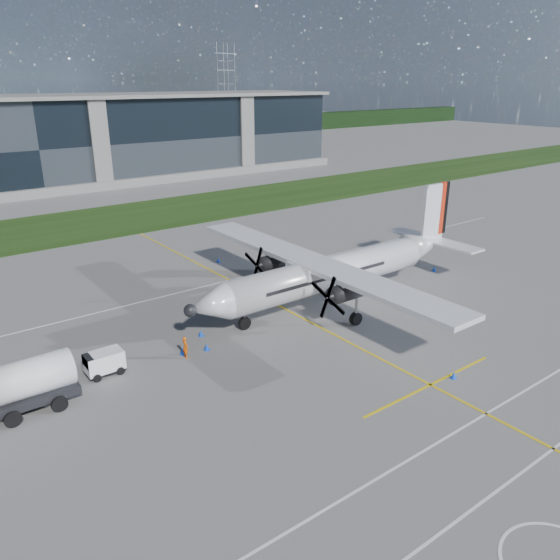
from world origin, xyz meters
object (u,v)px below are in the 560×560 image
object	(u,v)px
safety_cone_nose_port	(207,347)
safety_cone_tail	(434,269)
ground_crew_person	(185,346)
safety_cone_fwd	(183,351)
pylon_east	(227,88)
safety_cone_portwing	(454,375)
safety_cone_stbdwing	(218,260)
baggage_tug	(104,363)
safety_cone_nose_stbd	(201,333)
turboprop_aircraft	(338,252)

from	to	relation	value
safety_cone_nose_port	safety_cone_tail	distance (m)	26.97
ground_crew_person	safety_cone_fwd	xyz separation A→B (m)	(0.05, 0.56, -0.66)
pylon_east	safety_cone_portwing	xyz separation A→B (m)	(-80.16, -156.37, -14.75)
safety_cone_tail	safety_cone_stbdwing	bearing A→B (deg)	135.72
baggage_tug	safety_cone_stbdwing	xyz separation A→B (m)	(17.99, 15.57, -0.53)
safety_cone_nose_stbd	safety_cone_portwing	bearing A→B (deg)	-56.75
safety_cone_tail	safety_cone_nose_port	bearing A→B (deg)	-177.66
turboprop_aircraft	safety_cone_nose_port	distance (m)	14.38
baggage_tug	safety_cone_nose_stbd	xyz separation A→B (m)	(7.80, 1.11, -0.53)
pylon_east	safety_cone_nose_stbd	world-z (taller)	pylon_east
pylon_east	safety_cone_tail	distance (m)	156.62
ground_crew_person	turboprop_aircraft	bearing A→B (deg)	-79.48
turboprop_aircraft	safety_cone_tail	distance (m)	13.92
turboprop_aircraft	safety_cone_fwd	xyz separation A→B (m)	(-15.36, -0.78, -4.23)
safety_cone_nose_port	turboprop_aircraft	bearing A→B (deg)	5.24
turboprop_aircraft	safety_cone_portwing	distance (m)	15.23
turboprop_aircraft	ground_crew_person	size ratio (longest dim) A/B	16.42
safety_cone_fwd	pylon_east	bearing A→B (deg)	57.03
pylon_east	safety_cone_stbdwing	world-z (taller)	pylon_east
pylon_east	ground_crew_person	size ratio (longest dim) A/B	16.50
ground_crew_person	safety_cone_portwing	distance (m)	18.08
pylon_east	safety_cone_nose_port	size ratio (longest dim) A/B	60.00
safety_cone_tail	safety_cone_fwd	bearing A→B (deg)	-178.75
safety_cone_portwing	baggage_tug	bearing A→B (deg)	141.46
pylon_east	turboprop_aircraft	world-z (taller)	pylon_east
safety_cone_stbdwing	safety_cone_fwd	distance (m)	20.55
safety_cone_fwd	ground_crew_person	bearing A→B (deg)	-95.36
turboprop_aircraft	safety_cone_stbdwing	bearing A→B (deg)	99.97
pylon_east	baggage_tug	xyz separation A→B (m)	(-97.99, -142.17, -14.22)
pylon_east	safety_cone_portwing	size ratio (longest dim) A/B	60.00
turboprop_aircraft	safety_cone_tail	xyz separation A→B (m)	(13.26, -0.16, -4.23)
pylon_east	safety_cone_stbdwing	size ratio (longest dim) A/B	60.00
safety_cone_stbdwing	safety_cone_tail	world-z (taller)	same
safety_cone_nose_stbd	safety_cone_nose_port	bearing A→B (deg)	-109.31
ground_crew_person	safety_cone_nose_stbd	world-z (taller)	ground_crew_person
safety_cone_tail	safety_cone_portwing	size ratio (longest dim) A/B	1.00
safety_cone_tail	pylon_east	bearing A→B (deg)	65.76
safety_cone_stbdwing	safety_cone_tail	distance (m)	22.31
safety_cone_nose_port	ground_crew_person	bearing A→B (deg)	-177.00
ground_crew_person	safety_cone_stbdwing	world-z (taller)	ground_crew_person
safety_cone_portwing	turboprop_aircraft	bearing A→B (deg)	78.71
ground_crew_person	safety_cone_portwing	world-z (taller)	ground_crew_person
baggage_tug	safety_cone_tail	size ratio (longest dim) A/B	5.20
pylon_east	ground_crew_person	xyz separation A→B (m)	(-92.70, -143.37, -14.09)
pylon_east	safety_cone_fwd	bearing A→B (deg)	-122.97
safety_cone_nose_stbd	baggage_tug	bearing A→B (deg)	-171.89
safety_cone_tail	safety_cone_portwing	distance (m)	21.49
ground_crew_person	safety_cone_fwd	size ratio (longest dim) A/B	3.64
baggage_tug	ground_crew_person	size ratio (longest dim) A/B	1.43
safety_cone_stbdwing	safety_cone_nose_port	world-z (taller)	same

